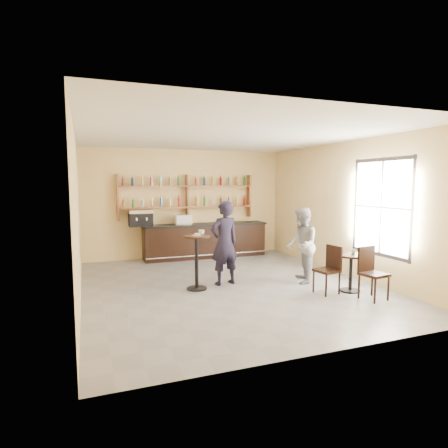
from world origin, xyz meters
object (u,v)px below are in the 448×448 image
object	(u,v)px
bar_counter	(205,240)
espresso_machine	(141,218)
cafe_table	(351,273)
pedestal_table	(197,262)
pastry_case	(183,220)
chair_south	(374,274)
patron_second	(302,245)
man_main	(224,243)
chair_west	(327,270)

from	to	relation	value
bar_counter	espresso_machine	bearing A→B (deg)	180.00
cafe_table	pedestal_table	bearing A→B (deg)	156.75
pastry_case	cafe_table	xyz separation A→B (m)	(2.38, -4.45, -0.77)
bar_counter	pedestal_table	size ratio (longest dim) A/B	3.28
chair_south	espresso_machine	bearing A→B (deg)	117.33
patron_second	man_main	bearing A→B (deg)	-80.44
pedestal_table	cafe_table	xyz separation A→B (m)	(2.91, -1.25, -0.18)
man_main	chair_west	size ratio (longest dim) A/B	1.91
bar_counter	chair_west	size ratio (longest dim) A/B	3.88
cafe_table	patron_second	bearing A→B (deg)	120.64
espresso_machine	chair_south	distance (m)	6.27
pedestal_table	chair_south	xyz separation A→B (m)	(2.96, -1.85, -0.07)
espresso_machine	pedestal_table	distance (m)	3.35
pedestal_table	chair_west	size ratio (longest dim) A/B	1.18
chair_west	patron_second	bearing A→B (deg)	173.06
pedestal_table	patron_second	world-z (taller)	patron_second
espresso_machine	chair_south	bearing A→B (deg)	-55.22
chair_west	chair_south	size ratio (longest dim) A/B	0.96
chair_south	cafe_table	bearing A→B (deg)	86.33
pastry_case	espresso_machine	bearing A→B (deg)	179.51
pedestal_table	espresso_machine	bearing A→B (deg)	102.05
chair_west	patron_second	size ratio (longest dim) A/B	0.57
man_main	cafe_table	xyz separation A→B (m)	(2.23, -1.41, -0.53)
pastry_case	patron_second	world-z (taller)	patron_second
man_main	bar_counter	bearing A→B (deg)	-110.49
pedestal_table	patron_second	bearing A→B (deg)	-7.02
pastry_case	chair_south	bearing A→B (deg)	-64.84
cafe_table	chair_south	size ratio (longest dim) A/B	0.77
pastry_case	pedestal_table	bearing A→B (deg)	-99.86
pastry_case	cafe_table	bearing A→B (deg)	-62.41
pedestal_table	chair_south	distance (m)	3.49
chair_south	man_main	bearing A→B (deg)	130.13
pedestal_table	man_main	xyz separation A→B (m)	(0.68, 0.16, 0.35)
espresso_machine	man_main	bearing A→B (deg)	-66.88
patron_second	pedestal_table	bearing A→B (deg)	-72.24
chair_south	patron_second	world-z (taller)	patron_second
bar_counter	pastry_case	xyz separation A→B (m)	(-0.67, 0.00, 0.65)
espresso_machine	patron_second	size ratio (longest dim) A/B	0.38
espresso_machine	chair_west	xyz separation A→B (m)	(3.04, -4.40, -0.76)
espresso_machine	pastry_case	world-z (taller)	espresso_machine
patron_second	cafe_table	bearing A→B (deg)	55.42
pedestal_table	cafe_table	world-z (taller)	pedestal_table
pedestal_table	chair_west	distance (m)	2.64
bar_counter	pastry_case	distance (m)	0.93
chair_south	chair_west	bearing A→B (deg)	124.28
chair_west	bar_counter	bearing A→B (deg)	-173.44
man_main	pedestal_table	bearing A→B (deg)	2.86
man_main	chair_west	xyz separation A→B (m)	(1.68, -1.36, -0.44)
pedestal_table	cafe_table	distance (m)	3.17
chair_west	pedestal_table	bearing A→B (deg)	-125.10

